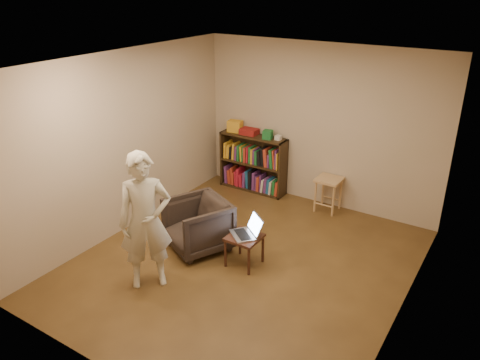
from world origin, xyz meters
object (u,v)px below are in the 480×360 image
Objects in this scene: armchair at (198,225)px; laptop at (247,231)px; side_table at (244,241)px; stool at (329,185)px; person at (145,221)px; bookshelf at (253,166)px.

laptop is (0.76, 0.05, 0.12)m from armchair.
stool is at bearing 81.28° from side_table.
stool is 0.33× the size of person.
stool is at bearing 119.81° from laptop.
armchair is 1.89× the size of side_table.
bookshelf is 2.38m from side_table.
person reaches higher than armchair.
stool is at bearing 24.84° from person.
person is (0.35, -3.06, 0.41)m from bookshelf.
stool is 1.11× the size of laptop.
bookshelf is 2.39× the size of laptop.
side_table is at bearing -61.91° from bookshelf.
bookshelf is 1.52× the size of armchair.
bookshelf is 2.16× the size of stool.
person reaches higher than laptop.
armchair is 0.77m from laptop.
side_table is at bearing -98.72° from stool.
laptop is at bearing -98.55° from stool.
armchair is at bearing -137.75° from laptop.
laptop is at bearing 7.06° from person.
person is at bearing -89.20° from laptop.
side_table is 0.25× the size of person.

